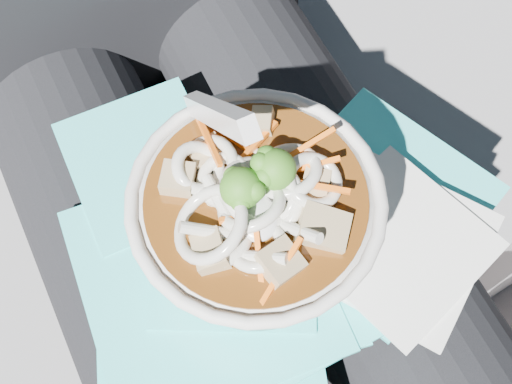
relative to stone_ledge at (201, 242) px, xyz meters
name	(u,v)px	position (x,y,z in m)	size (l,w,h in m)	color
ground	(251,376)	(0.00, -0.15, -0.21)	(20.00, 20.00, 0.00)	slate
stone_ledge	(201,242)	(0.00, 0.00, 0.00)	(1.00, 0.50, 0.42)	slate
lap	(248,263)	(0.00, -0.15, 0.29)	(0.34, 0.48, 0.16)	black
person_body	(203,164)	(0.00, -0.06, 0.32)	(0.34, 0.94, 0.97)	black
plastic_bag	(238,248)	(-0.01, -0.16, 0.37)	(0.37, 0.32, 0.02)	#32D2D2
napkins	(398,244)	(0.09, -0.22, 0.39)	(0.17, 0.17, 0.01)	white
udon_bowl	(255,220)	(-0.01, -0.18, 0.44)	(0.17, 0.17, 0.20)	silver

